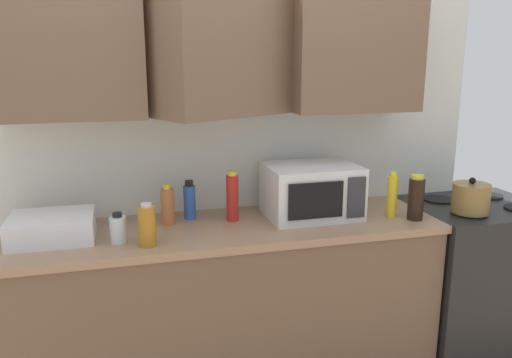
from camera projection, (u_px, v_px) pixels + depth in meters
name	position (u px, v px, depth m)	size (l,w,h in m)	color
wall_back_with_cabinets	(218.00, 89.00, 2.67)	(3.06, 0.61, 2.60)	silver
counter_run	(229.00, 305.00, 2.72)	(2.19, 0.63, 0.90)	brown
stove_range	(471.00, 277.00, 3.07)	(0.76, 0.64, 0.91)	black
kettle	(471.00, 198.00, 2.77)	(0.20, 0.20, 0.19)	olive
microwave	(312.00, 191.00, 2.73)	(0.48, 0.37, 0.28)	silver
dish_rack	(52.00, 227.00, 2.39)	(0.38, 0.30, 0.12)	silver
bottle_blue_cleaner	(189.00, 201.00, 2.70)	(0.06, 0.06, 0.21)	#2D56B7
bottle_yellow_mustard	(392.00, 196.00, 2.72)	(0.05, 0.05, 0.25)	gold
bottle_soy_dark	(416.00, 198.00, 2.68)	(0.08, 0.08, 0.24)	black
bottle_amber_vinegar	(147.00, 226.00, 2.31)	(0.08, 0.08, 0.20)	#AD701E
bottle_clear_tall	(118.00, 229.00, 2.35)	(0.08, 0.08, 0.14)	silver
bottle_red_sauce	(232.00, 197.00, 2.65)	(0.06, 0.06, 0.27)	red
bottle_spice_jar	(168.00, 206.00, 2.61)	(0.07, 0.07, 0.21)	#BC6638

